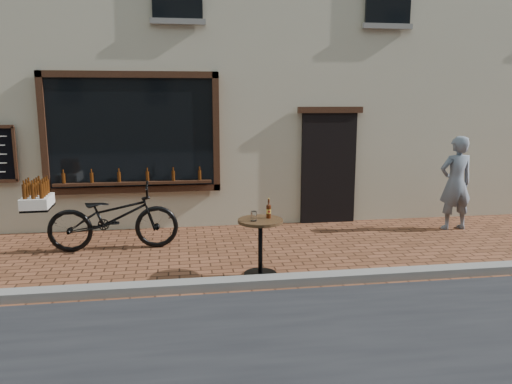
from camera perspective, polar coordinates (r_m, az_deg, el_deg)
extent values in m
plane|color=#5A311D|center=(6.66, 0.93, -11.30)|extent=(90.00, 90.00, 0.00)
cube|color=slate|center=(6.82, 0.64, -10.21)|extent=(90.00, 0.25, 0.12)
cube|color=black|center=(9.59, -13.99, 6.56)|extent=(3.00, 0.06, 2.00)
cube|color=black|center=(9.56, -14.30, 12.90)|extent=(3.24, 0.10, 0.12)
cube|color=black|center=(9.70, -13.72, 0.30)|extent=(3.24, 0.10, 0.12)
cube|color=black|center=(9.83, -23.14, 6.11)|extent=(0.12, 0.10, 2.24)
cube|color=black|center=(9.56, -4.59, 6.83)|extent=(0.12, 0.10, 2.24)
cube|color=black|center=(9.63, -13.78, 1.01)|extent=(2.90, 0.16, 0.05)
cube|color=black|center=(10.09, 8.27, 2.68)|extent=(1.10, 0.10, 2.20)
cube|color=black|center=(9.96, 8.50, 9.27)|extent=(1.30, 0.10, 0.12)
cylinder|color=#3D1C07|center=(9.80, -21.11, 1.47)|extent=(0.06, 0.06, 0.19)
cylinder|color=#3D1C07|center=(9.71, -18.22, 1.57)|extent=(0.06, 0.06, 0.19)
cylinder|color=#3D1C07|center=(9.64, -15.29, 1.67)|extent=(0.06, 0.06, 0.19)
cylinder|color=#3D1C07|center=(9.59, -12.32, 1.76)|extent=(0.06, 0.06, 0.19)
cylinder|color=#3D1C07|center=(9.57, -9.33, 1.85)|extent=(0.06, 0.06, 0.19)
cylinder|color=#3D1C07|center=(9.58, -6.34, 1.93)|extent=(0.06, 0.06, 0.19)
imported|color=black|center=(8.59, -15.97, -2.77)|extent=(2.13, 0.81, 1.10)
cube|color=black|center=(8.73, -23.67, -1.66)|extent=(0.44, 0.60, 0.04)
cube|color=silver|center=(8.71, -23.72, -0.99)|extent=(0.44, 0.63, 0.17)
cylinder|color=#3D1C07|center=(8.43, -23.34, 0.08)|extent=(0.07, 0.07, 0.23)
cylinder|color=#3D1C07|center=(8.46, -24.15, 0.05)|extent=(0.07, 0.07, 0.23)
cylinder|color=#3D1C07|center=(8.49, -24.95, 0.02)|extent=(0.07, 0.07, 0.23)
cylinder|color=#3D1C07|center=(8.58, -23.13, 0.26)|extent=(0.07, 0.07, 0.23)
cylinder|color=#3D1C07|center=(8.60, -23.93, 0.23)|extent=(0.07, 0.07, 0.23)
cylinder|color=#3D1C07|center=(8.63, -24.72, 0.20)|extent=(0.07, 0.07, 0.23)
cylinder|color=#3D1C07|center=(8.72, -22.93, 0.44)|extent=(0.07, 0.07, 0.23)
cylinder|color=#3D1C07|center=(8.74, -23.72, 0.41)|extent=(0.07, 0.07, 0.23)
cylinder|color=#3D1C07|center=(8.77, -24.50, 0.38)|extent=(0.07, 0.07, 0.23)
cylinder|color=#3D1C07|center=(8.86, -22.74, 0.60)|extent=(0.07, 0.07, 0.23)
cylinder|color=#3D1C07|center=(8.89, -23.52, 0.57)|extent=(0.07, 0.07, 0.23)
cylinder|color=black|center=(7.23, 0.50, -9.36)|extent=(0.47, 0.47, 0.03)
cylinder|color=black|center=(7.10, 0.50, -6.41)|extent=(0.06, 0.06, 0.75)
cylinder|color=#332011|center=(6.99, 0.51, -3.33)|extent=(0.64, 0.64, 0.04)
cylinder|color=gold|center=(7.05, 1.45, -2.21)|extent=(0.07, 0.07, 0.06)
cylinder|color=white|center=(6.88, -0.26, -2.78)|extent=(0.08, 0.08, 0.14)
imported|color=slate|center=(10.21, 21.86, 0.96)|extent=(0.67, 0.45, 1.79)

